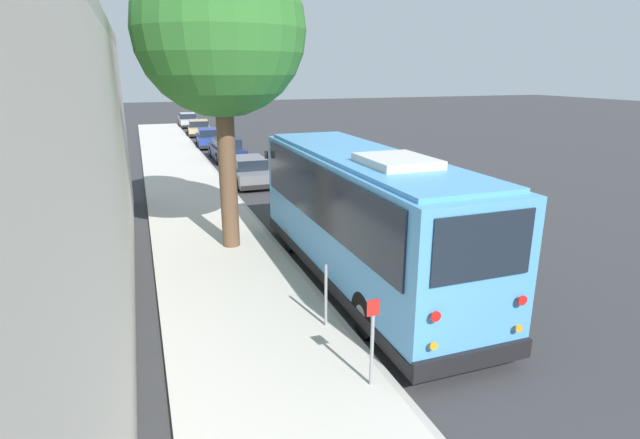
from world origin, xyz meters
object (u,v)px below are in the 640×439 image
at_px(parked_sedan_tan, 199,128).
at_px(parked_sedan_blue, 210,138).
at_px(shuttle_bus, 362,211).
at_px(sign_post_near, 372,342).
at_px(sign_post_far, 326,295).
at_px(parked_sedan_gray, 249,171).
at_px(street_tree, 219,19).
at_px(parked_sedan_silver, 188,120).
at_px(parked_sedan_navy, 227,150).

bearing_deg(parked_sedan_tan, parked_sedan_blue, -175.99).
bearing_deg(shuttle_bus, sign_post_near, 157.81).
xyz_separation_m(shuttle_bus, parked_sedan_tan, (32.17, 0.23, -1.27)).
bearing_deg(parked_sedan_blue, shuttle_bus, -175.85).
bearing_deg(sign_post_far, shuttle_bus, -39.27).
height_order(shuttle_bus, parked_sedan_tan, shuttle_bus).
relative_size(parked_sedan_gray, sign_post_near, 2.79).
bearing_deg(sign_post_near, street_tree, 6.83).
xyz_separation_m(shuttle_bus, parked_sedan_silver, (39.38, 0.41, -1.25)).
height_order(parked_sedan_blue, parked_sedan_tan, parked_sedan_blue).
bearing_deg(parked_sedan_tan, sign_post_near, -177.91).
bearing_deg(street_tree, parked_sedan_blue, -6.34).
distance_m(parked_sedan_blue, street_tree, 22.70).
distance_m(shuttle_bus, parked_sedan_navy, 19.34).
xyz_separation_m(parked_sedan_gray, parked_sedan_blue, (12.91, 0.04, -0.00)).
xyz_separation_m(parked_sedan_navy, parked_sedan_silver, (20.08, 0.31, -0.01)).
relative_size(parked_sedan_silver, sign_post_near, 2.84).
relative_size(shuttle_bus, parked_sedan_tan, 2.15).
bearing_deg(parked_sedan_silver, shuttle_bus, -178.44).
relative_size(parked_sedan_navy, street_tree, 0.49).
relative_size(parked_sedan_blue, sign_post_far, 3.23).
bearing_deg(parked_sedan_gray, sign_post_near, 174.83).
distance_m(parked_sedan_blue, parked_sedan_tan, 6.86).
bearing_deg(street_tree, parked_sedan_tan, -4.95).
bearing_deg(sign_post_far, street_tree, 9.36).
height_order(parked_sedan_silver, street_tree, street_tree).
bearing_deg(parked_sedan_tan, parked_sedan_navy, -174.92).
bearing_deg(parked_sedan_navy, parked_sedan_blue, 1.88).
relative_size(parked_sedan_silver, street_tree, 0.49).
xyz_separation_m(parked_sedan_navy, parked_sedan_tan, (12.87, 0.13, -0.04)).
bearing_deg(parked_sedan_navy, shuttle_bus, -179.62).
xyz_separation_m(parked_sedan_blue, parked_sedan_tan, (6.86, -0.06, -0.01)).
xyz_separation_m(parked_sedan_tan, sign_post_near, (-36.49, 1.54, 0.37)).
bearing_deg(sign_post_far, sign_post_near, -180.00).
bearing_deg(parked_sedan_gray, parked_sedan_blue, 0.20).
distance_m(parked_sedan_silver, sign_post_far, 41.57).
distance_m(shuttle_bus, sign_post_near, 4.75).
relative_size(shuttle_bus, parked_sedan_gray, 2.19).
height_order(parked_sedan_silver, sign_post_far, sign_post_far).
height_order(parked_sedan_tan, sign_post_far, sign_post_far).
height_order(parked_sedan_navy, street_tree, street_tree).
bearing_deg(sign_post_far, parked_sedan_tan, -2.57).
bearing_deg(parked_sedan_navy, sign_post_far, 175.63).
relative_size(shuttle_bus, parked_sedan_blue, 2.19).
bearing_deg(parked_sedan_gray, shuttle_bus, -178.81).
distance_m(parked_sedan_blue, sign_post_near, 29.67).
xyz_separation_m(parked_sedan_navy, sign_post_near, (-23.62, 1.67, 0.33)).
bearing_deg(parked_sedan_gray, street_tree, 164.52).
xyz_separation_m(parked_sedan_tan, street_tree, (-28.64, 2.48, 5.94)).
height_order(parked_sedan_silver, sign_post_near, sign_post_near).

